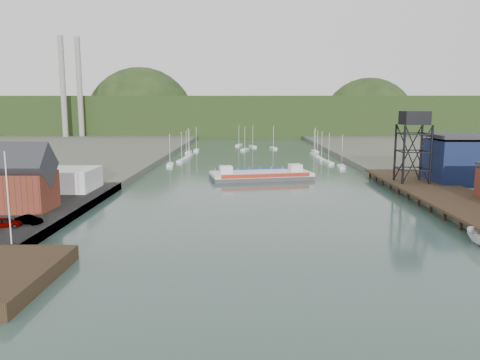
{
  "coord_description": "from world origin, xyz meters",
  "views": [
    {
      "loc": [
        -2.88,
        -47.83,
        18.99
      ],
      "look_at": [
        -3.99,
        48.38,
        4.0
      ],
      "focal_mm": 35.0,
      "sensor_mm": 36.0,
      "label": 1
    }
  ],
  "objects_px": {
    "harbor_building": "(15,184)",
    "chain_ferry": "(261,175)",
    "car_west_a": "(6,222)",
    "lift_tower": "(414,122)",
    "motorboat": "(480,238)"
  },
  "relations": [
    {
      "from": "motorboat",
      "to": "car_west_a",
      "type": "xyz_separation_m",
      "value": [
        -67.44,
        3.46,
        1.14
      ]
    },
    {
      "from": "harbor_building",
      "to": "chain_ferry",
      "type": "relative_size",
      "value": 0.43
    },
    {
      "from": "harbor_building",
      "to": "chain_ferry",
      "type": "height_order",
      "value": "harbor_building"
    },
    {
      "from": "harbor_building",
      "to": "lift_tower",
      "type": "xyz_separation_m",
      "value": [
        77.0,
        28.0,
        9.56
      ]
    },
    {
      "from": "chain_ferry",
      "to": "motorboat",
      "type": "bearing_deg",
      "value": -77.3
    },
    {
      "from": "chain_ferry",
      "to": "harbor_building",
      "type": "bearing_deg",
      "value": -145.75
    },
    {
      "from": "harbor_building",
      "to": "motorboat",
      "type": "bearing_deg",
      "value": -11.87
    },
    {
      "from": "lift_tower",
      "to": "motorboat",
      "type": "relative_size",
      "value": 2.63
    },
    {
      "from": "motorboat",
      "to": "lift_tower",
      "type": "bearing_deg",
      "value": 86.46
    },
    {
      "from": "lift_tower",
      "to": "motorboat",
      "type": "distance_m",
      "value": 45.73
    },
    {
      "from": "lift_tower",
      "to": "car_west_a",
      "type": "height_order",
      "value": "lift_tower"
    },
    {
      "from": "harbor_building",
      "to": "motorboat",
      "type": "xyz_separation_m",
      "value": [
        71.54,
        -15.03,
        -4.91
      ]
    },
    {
      "from": "lift_tower",
      "to": "motorboat",
      "type": "bearing_deg",
      "value": -97.23
    },
    {
      "from": "car_west_a",
      "to": "harbor_building",
      "type": "bearing_deg",
      "value": 10.41
    },
    {
      "from": "car_west_a",
      "to": "lift_tower",
      "type": "bearing_deg",
      "value": -70.6
    }
  ]
}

